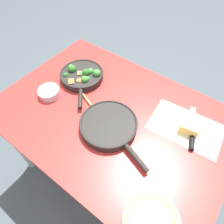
{
  "coord_description": "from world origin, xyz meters",
  "views": [
    {
      "loc": [
        -0.39,
        0.52,
        1.61
      ],
      "look_at": [
        0.0,
        0.0,
        0.78
      ],
      "focal_mm": 32.0,
      "sensor_mm": 36.0,
      "label": 1
    }
  ],
  "objects": [
    {
      "name": "parchment_sheet",
      "position": [
        -0.35,
        -0.16,
        0.76
      ],
      "size": [
        0.38,
        0.26,
        0.0
      ],
      "color": "beige",
      "rests_on": "dining_table_red"
    },
    {
      "name": "skillet_broccoli",
      "position": [
        0.31,
        -0.11,
        0.78
      ],
      "size": [
        0.31,
        0.34,
        0.08
      ],
      "rotation": [
        0.0,
        0.0,
        2.27
      ],
      "color": "black",
      "rests_on": "dining_table_red"
    },
    {
      "name": "wooden_spoon",
      "position": [
        0.11,
        0.03,
        0.76
      ],
      "size": [
        0.35,
        0.15,
        0.02
      ],
      "rotation": [
        0.0,
        0.0,
        2.78
      ],
      "color": "#A87A4C",
      "rests_on": "dining_table_red"
    },
    {
      "name": "dining_table_red",
      "position": [
        0.0,
        0.0,
        0.67
      ],
      "size": [
        1.24,
        0.87,
        0.76
      ],
      "color": "#B72D28",
      "rests_on": "ground_plane"
    },
    {
      "name": "prep_bowl_steel",
      "position": [
        0.37,
        0.1,
        0.78
      ],
      "size": [
        0.12,
        0.12,
        0.04
      ],
      "color": "#B7B7BC",
      "rests_on": "dining_table_red"
    },
    {
      "name": "ground_plane",
      "position": [
        0.0,
        0.0,
        0.0
      ],
      "size": [
        14.0,
        14.0,
        0.0
      ],
      "primitive_type": "plane",
      "color": "#424C51"
    },
    {
      "name": "dinner_plate_stack",
      "position": [
        -0.43,
        0.32,
        0.77
      ],
      "size": [
        0.22,
        0.22,
        0.03
      ],
      "color": "white",
      "rests_on": "dining_table_red"
    },
    {
      "name": "grater_knife",
      "position": [
        -0.39,
        -0.14,
        0.77
      ],
      "size": [
        0.12,
        0.27,
        0.02
      ],
      "rotation": [
        0.0,
        0.0,
        5.07
      ],
      "color": "silver",
      "rests_on": "dining_table_red"
    },
    {
      "name": "skillet_eggs",
      "position": [
        -0.04,
        0.08,
        0.78
      ],
      "size": [
        0.43,
        0.29,
        0.05
      ],
      "rotation": [
        0.0,
        0.0,
        2.81
      ],
      "color": "black",
      "rests_on": "dining_table_red"
    },
    {
      "name": "cheese_block",
      "position": [
        -0.37,
        -0.14,
        0.78
      ],
      "size": [
        0.1,
        0.08,
        0.05
      ],
      "color": "#EACC66",
      "rests_on": "dining_table_red"
    }
  ]
}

